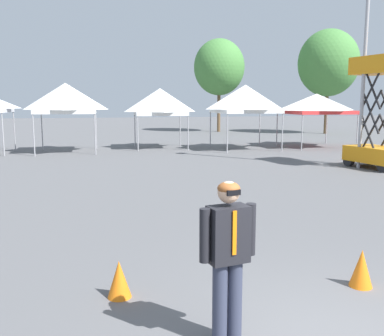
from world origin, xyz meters
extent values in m
cylinder|color=#9E9EA3|center=(-6.59, 18.64, 1.13)|extent=(0.06, 0.06, 2.26)
cylinder|color=#9E9EA3|center=(-6.55, 21.54, 1.13)|extent=(0.06, 0.06, 2.26)
cylinder|color=#9E9EA3|center=(-5.16, 18.29, 1.10)|extent=(0.06, 0.06, 2.20)
cylinder|color=#9E9EA3|center=(-2.30, 18.21, 1.10)|extent=(0.06, 0.06, 2.20)
cylinder|color=#9E9EA3|center=(-5.08, 21.15, 1.10)|extent=(0.06, 0.06, 2.20)
cylinder|color=#9E9EA3|center=(-2.22, 21.07, 1.10)|extent=(0.06, 0.06, 2.20)
pyramid|color=white|center=(-3.69, 19.68, 2.87)|extent=(3.08, 3.08, 1.34)
cube|color=white|center=(-3.69, 19.68, 2.10)|extent=(3.06, 3.06, 0.20)
cylinder|color=#9E9EA3|center=(-0.10, 19.26, 1.02)|extent=(0.06, 0.06, 2.04)
cylinder|color=#9E9EA3|center=(2.59, 19.15, 1.02)|extent=(0.06, 0.06, 2.04)
cylinder|color=#9E9EA3|center=(0.01, 21.94, 1.02)|extent=(0.06, 0.06, 2.04)
cylinder|color=#9E9EA3|center=(2.70, 21.83, 1.02)|extent=(0.06, 0.06, 2.04)
pyramid|color=white|center=(1.30, 20.54, 2.68)|extent=(2.93, 2.93, 1.29)
cube|color=white|center=(1.30, 20.54, 1.94)|extent=(2.91, 2.91, 0.20)
cylinder|color=#9E9EA3|center=(4.23, 17.39, 1.09)|extent=(0.06, 0.06, 2.19)
cylinder|color=#9E9EA3|center=(7.26, 17.44, 1.09)|extent=(0.06, 0.06, 2.19)
cylinder|color=#9E9EA3|center=(4.18, 20.42, 1.09)|extent=(0.06, 0.06, 2.19)
cylinder|color=#9E9EA3|center=(7.21, 20.47, 1.09)|extent=(0.06, 0.06, 2.19)
pyramid|color=white|center=(5.72, 18.93, 2.84)|extent=(3.24, 3.24, 1.31)
cube|color=white|center=(5.72, 18.93, 2.09)|extent=(3.20, 3.20, 0.20)
cylinder|color=#9E9EA3|center=(8.45, 17.57, 1.05)|extent=(0.06, 0.06, 2.10)
cylinder|color=#9E9EA3|center=(11.74, 17.54, 1.05)|extent=(0.06, 0.06, 2.10)
cylinder|color=#9E9EA3|center=(8.48, 20.86, 1.05)|extent=(0.06, 0.06, 2.10)
cylinder|color=#9E9EA3|center=(11.77, 20.83, 1.05)|extent=(0.06, 0.06, 2.10)
pyramid|color=white|center=(10.11, 19.20, 2.57)|extent=(3.49, 3.49, 0.94)
cube|color=red|center=(10.11, 19.20, 2.00)|extent=(3.46, 3.46, 0.20)
cylinder|color=black|center=(8.02, 10.28, 0.24)|extent=(0.27, 0.51, 0.48)
cylinder|color=black|center=(7.68, 11.98, 0.24)|extent=(0.27, 0.51, 0.48)
cylinder|color=black|center=(8.85, 12.21, 0.24)|extent=(0.27, 0.51, 0.48)
cube|color=orange|center=(8.43, 11.25, 0.54)|extent=(1.82, 2.53, 0.60)
cylinder|color=black|center=(7.95, 11.15, 1.30)|extent=(0.27, 0.98, 1.65)
cylinder|color=black|center=(7.95, 11.15, 1.30)|extent=(0.27, 0.98, 1.65)
cylinder|color=black|center=(7.95, 11.15, 2.21)|extent=(0.27, 0.98, 1.65)
cylinder|color=black|center=(7.95, 11.15, 2.21)|extent=(0.27, 0.98, 1.65)
cylinder|color=black|center=(7.95, 11.15, 3.12)|extent=(0.27, 0.98, 1.65)
cylinder|color=black|center=(7.95, 11.15, 3.12)|extent=(0.27, 0.98, 1.65)
cube|color=orange|center=(8.43, 11.25, 3.70)|extent=(1.73, 2.40, 0.12)
cube|color=orange|center=(8.23, 12.28, 4.03)|extent=(1.32, 0.32, 0.55)
cube|color=orange|center=(7.80, 11.12, 4.03)|extent=(0.48, 2.16, 0.55)
cylinder|color=#33384C|center=(-1.16, 0.64, 0.46)|extent=(0.16, 0.16, 0.92)
cylinder|color=#33384C|center=(-0.98, 0.67, 0.46)|extent=(0.16, 0.16, 0.92)
cube|color=black|center=(-1.07, 0.66, 1.22)|extent=(0.46, 0.32, 0.60)
cylinder|color=black|center=(-1.34, 0.61, 1.24)|extent=(0.11, 0.11, 0.56)
cylinder|color=black|center=(-0.81, 0.71, 1.24)|extent=(0.11, 0.11, 0.56)
sphere|color=#D8A884|center=(-1.07, 0.66, 1.67)|extent=(0.23, 0.23, 0.23)
ellipsoid|color=brown|center=(-1.07, 0.66, 1.71)|extent=(0.23, 0.23, 0.14)
cube|color=black|center=(-1.05, 0.55, 1.68)|extent=(0.15, 0.05, 0.06)
cube|color=orange|center=(-1.05, 0.53, 1.27)|extent=(0.05, 0.02, 0.46)
cylinder|color=#9E9EA3|center=(7.79, 11.48, 4.52)|extent=(0.14, 0.14, 9.03)
cylinder|color=brown|center=(8.35, 32.85, 1.90)|extent=(0.28, 0.28, 3.79)
ellipsoid|color=#47843D|center=(8.35, 32.85, 5.53)|extent=(4.34, 4.34, 4.77)
cylinder|color=brown|center=(16.27, 28.70, 1.87)|extent=(0.28, 0.28, 3.75)
ellipsoid|color=#47843D|center=(16.27, 28.70, 5.68)|extent=(4.84, 4.84, 5.32)
cone|color=orange|center=(-2.13, 2.04, 0.25)|extent=(0.32, 0.32, 0.50)
cone|color=orange|center=(1.21, 1.62, 0.27)|extent=(0.32, 0.32, 0.54)
camera|label=1|loc=(-2.41, -3.48, 2.58)|focal=40.38mm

